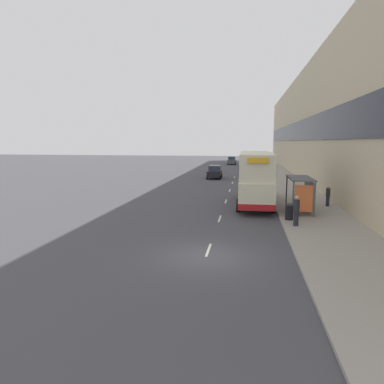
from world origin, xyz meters
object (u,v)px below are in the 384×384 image
(car_1, at_px, (251,160))
(pedestrian_at_shelter, at_px, (296,211))
(litter_bin, at_px, (289,212))
(double_decker_bus_near, at_px, (255,177))
(car_0, at_px, (232,161))
(car_2, at_px, (215,172))
(bus_shelter, at_px, (303,188))
(pedestrian_1, at_px, (328,196))

(car_1, xyz_separation_m, pedestrian_at_shelter, (2.01, -59.12, 0.19))
(litter_bin, bearing_deg, car_1, 91.79)
(double_decker_bus_near, xyz_separation_m, car_0, (-4.17, 50.43, -1.40))
(car_1, xyz_separation_m, litter_bin, (1.80, -57.49, -0.22))
(car_2, bearing_deg, litter_bin, 105.86)
(car_0, height_order, car_2, car_2)
(bus_shelter, distance_m, car_1, 54.90)
(bus_shelter, xyz_separation_m, car_2, (-8.51, 22.97, -0.97))
(double_decker_bus_near, bearing_deg, litter_bin, -70.52)
(car_2, height_order, pedestrian_1, car_2)
(bus_shelter, distance_m, pedestrian_at_shelter, 4.50)
(double_decker_bus_near, distance_m, pedestrian_at_shelter, 7.92)
(double_decker_bus_near, relative_size, litter_bin, 9.81)
(bus_shelter, distance_m, double_decker_bus_near, 4.60)
(pedestrian_1, distance_m, litter_bin, 6.42)
(bus_shelter, xyz_separation_m, pedestrian_1, (2.34, 2.64, -0.90))
(car_1, bearing_deg, car_2, -99.79)
(bus_shelter, height_order, car_0, bus_shelter)
(car_1, height_order, pedestrian_at_shelter, pedestrian_at_shelter)
(pedestrian_1, bearing_deg, car_0, 100.89)
(double_decker_bus_near, distance_m, litter_bin, 6.43)
(double_decker_bus_near, bearing_deg, car_0, 94.72)
(car_0, bearing_deg, double_decker_bus_near, 94.72)
(pedestrian_1, bearing_deg, car_2, 118.09)
(pedestrian_at_shelter, xyz_separation_m, pedestrian_1, (3.35, 6.95, -0.11))
(double_decker_bus_near, distance_m, car_1, 51.65)
(double_decker_bus_near, height_order, pedestrian_at_shelter, double_decker_bus_near)
(car_0, xyz_separation_m, pedestrian_1, (9.81, -50.97, 0.09))
(bus_shelter, distance_m, litter_bin, 3.19)
(bus_shelter, bearing_deg, pedestrian_1, 48.39)
(car_1, bearing_deg, double_decker_bus_near, -90.31)
(car_2, xyz_separation_m, litter_bin, (7.29, -25.66, -0.23))
(double_decker_bus_near, relative_size, car_2, 2.48)
(car_0, relative_size, car_1, 1.09)
(litter_bin, bearing_deg, car_2, 105.86)
(double_decker_bus_near, distance_m, car_0, 50.62)
(car_1, relative_size, pedestrian_1, 2.42)
(car_1, xyz_separation_m, pedestrian_1, (5.36, -52.17, 0.09))
(bus_shelter, xyz_separation_m, litter_bin, (-1.22, -2.69, -1.21))
(bus_shelter, relative_size, car_2, 1.01)
(double_decker_bus_near, xyz_separation_m, pedestrian_1, (5.64, -0.54, -1.31))
(double_decker_bus_near, bearing_deg, pedestrian_at_shelter, -73.00)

